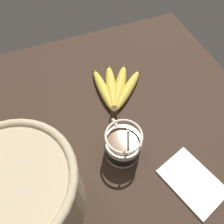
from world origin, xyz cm
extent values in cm
cube|color=#332319|center=(0.00, 0.00, 1.61)|extent=(91.53, 91.53, 3.22)
cylinder|color=beige|center=(-4.96, -1.61, 6.80)|extent=(8.99, 8.99, 7.16)
cylinder|color=black|center=(-4.96, -1.61, 6.58)|extent=(9.19, 9.19, 3.36)
torus|color=beige|center=(0.46, -1.61, 8.02)|extent=(5.51, 0.90, 5.51)
cylinder|color=brown|center=(-4.96, -1.61, 10.48)|extent=(7.79, 7.79, 0.40)
torus|color=beige|center=(-4.96, -1.61, 12.83)|extent=(8.99, 8.99, 0.60)
cylinder|color=silver|center=(-7.75, -1.61, 11.39)|extent=(2.93, 0.50, 13.44)
ellipsoid|color=silver|center=(-6.53, -1.61, 4.72)|extent=(3.00, 2.00, 0.80)
cylinder|color=#4C381E|center=(6.44, -3.78, 5.73)|extent=(2.00, 2.00, 3.00)
ellipsoid|color=gold|center=(12.95, -10.87, 4.68)|extent=(13.82, 14.70, 2.93)
sphere|color=#4C381E|center=(18.78, -17.24, 4.68)|extent=(1.32, 1.32, 1.32)
ellipsoid|color=gold|center=(14.87, -8.99, 4.83)|extent=(16.85, 12.12, 3.23)
sphere|color=#4C381E|center=(22.45, -13.67, 4.83)|extent=(1.45, 1.45, 1.45)
ellipsoid|color=gold|center=(15.74, -6.44, 4.81)|extent=(17.54, 7.84, 3.19)
sphere|color=#4C381E|center=(24.07, -8.82, 4.81)|extent=(1.44, 1.44, 1.44)
ellipsoid|color=gold|center=(15.81, -3.81, 4.69)|extent=(16.74, 3.00, 2.94)
sphere|color=#4C381E|center=(24.17, -3.84, 4.69)|extent=(1.32, 1.32, 1.32)
cylinder|color=tan|center=(-9.68, 21.81, 12.48)|extent=(22.72, 22.72, 18.52)
torus|color=tan|center=(-9.68, 21.81, 21.74)|extent=(23.85, 23.85, 1.59)
cube|color=white|center=(-18.33, -14.63, 3.52)|extent=(17.30, 14.39, 0.60)
camera|label=1|loc=(-25.23, 9.18, 57.59)|focal=35.00mm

